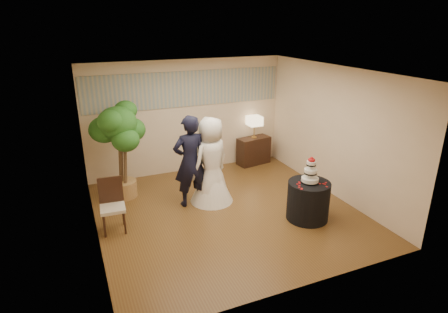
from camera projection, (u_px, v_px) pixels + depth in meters
name	position (u px, v px, depth m)	size (l,w,h in m)	color
floor	(227.00, 212.00, 7.59)	(5.00, 5.00, 0.00)	brown
ceiling	(228.00, 72.00, 6.63)	(5.00, 5.00, 0.00)	white
wall_back	(187.00, 117.00, 9.27)	(5.00, 0.06, 2.80)	beige
wall_front	(303.00, 202.00, 4.95)	(5.00, 0.06, 2.80)	beige
wall_left	(89.00, 165.00, 6.19)	(0.06, 5.00, 2.80)	beige
wall_right	(334.00, 132.00, 8.03)	(0.06, 5.00, 2.80)	beige
mural_border	(186.00, 89.00, 9.01)	(4.90, 0.02, 0.85)	#989C90
groom	(190.00, 161.00, 7.59)	(0.70, 0.46, 1.93)	black
bride	(211.00, 160.00, 7.75)	(0.91, 0.91, 1.85)	white
cake_table	(308.00, 201.00, 7.22)	(0.81, 0.81, 0.76)	black
wedding_cake	(311.00, 170.00, 7.00)	(0.33, 0.33, 0.52)	white
console	(254.00, 151.00, 10.03)	(0.88, 0.39, 0.73)	black
table_lamp	(254.00, 127.00, 9.81)	(0.35, 0.35, 0.58)	#D1B889
ficus_tree	(120.00, 151.00, 7.90)	(1.01, 1.01, 2.12)	#275F1E
side_chair	(113.00, 207.00, 6.75)	(0.46, 0.48, 0.99)	black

